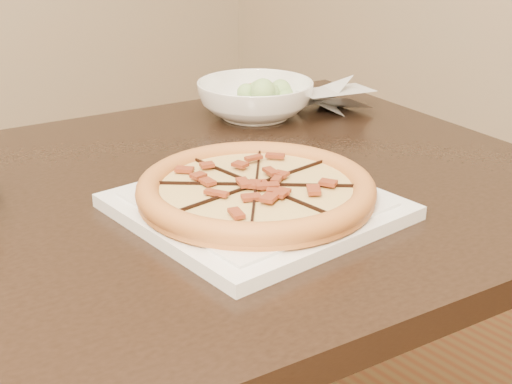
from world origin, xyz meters
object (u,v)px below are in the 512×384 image
Objects in this scene: plate at (256,206)px; pizza at (256,189)px; salad_bowl at (255,100)px; dining_table at (128,272)px.

pizza is (-0.00, 0.00, 0.02)m from plate.
plate is 0.44m from salad_bowl.
dining_table is 4.52× the size of pizza.
salad_bowl reaches higher than pizza.
pizza is at bearing -49.85° from dining_table.
salad_bowl is (0.28, 0.34, 0.00)m from pizza.
salad_bowl reaches higher than plate.
pizza reaches higher than dining_table.
salad_bowl is at bearing 26.71° from dining_table.
pizza is at bearing 163.03° from plate.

